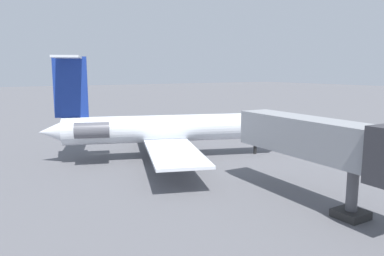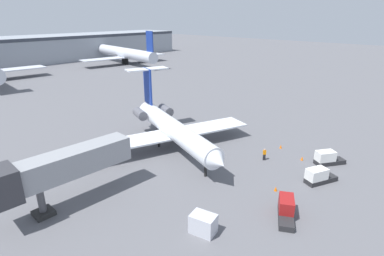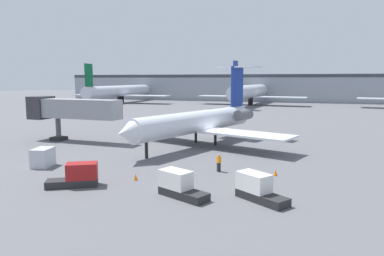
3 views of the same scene
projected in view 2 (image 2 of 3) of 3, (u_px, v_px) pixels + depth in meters
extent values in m
cube|color=#5B5B60|center=(183.00, 143.00, 47.67)|extent=(400.00, 400.00, 0.10)
cylinder|color=silver|center=(174.00, 129.00, 44.41)|extent=(10.10, 21.86, 2.77)
cone|color=silver|center=(218.00, 162.00, 34.56)|extent=(3.22, 2.96, 2.63)
cone|color=silver|center=(145.00, 108.00, 54.35)|extent=(3.09, 3.24, 2.36)
cube|color=silver|center=(209.00, 127.00, 48.53)|extent=(12.35, 8.03, 0.24)
cube|color=silver|center=(128.00, 142.00, 42.70)|extent=(12.35, 8.03, 0.24)
cylinder|color=#595960|center=(166.00, 110.00, 51.99)|extent=(2.49, 3.52, 1.50)
cylinder|color=#595960|center=(140.00, 114.00, 49.97)|extent=(2.49, 3.52, 1.50)
cube|color=navy|center=(148.00, 86.00, 51.27)|extent=(1.30, 3.09, 5.92)
cube|color=silver|center=(147.00, 69.00, 50.27)|extent=(7.21, 4.55, 0.20)
cylinder|color=black|center=(205.00, 170.00, 37.66)|extent=(0.36, 0.36, 1.78)
cylinder|color=black|center=(178.00, 137.00, 47.56)|extent=(0.36, 0.36, 1.78)
cylinder|color=black|center=(159.00, 141.00, 46.15)|extent=(0.36, 0.36, 1.78)
cube|color=gray|center=(69.00, 163.00, 31.18)|extent=(13.17, 3.13, 2.60)
cube|color=#333338|center=(2.00, 186.00, 27.08)|extent=(2.53, 3.30, 3.20)
cylinder|color=#4C4C51|center=(41.00, 201.00, 30.02)|extent=(0.70, 0.70, 3.28)
cube|color=#262626|center=(44.00, 213.00, 30.50)|extent=(1.80, 1.80, 0.50)
cube|color=black|center=(264.00, 157.00, 42.03)|extent=(0.39, 0.40, 0.85)
cube|color=orange|center=(265.00, 152.00, 41.78)|extent=(0.46, 0.47, 0.60)
sphere|color=tan|center=(265.00, 149.00, 41.63)|extent=(0.24, 0.24, 0.24)
cube|color=#262628|center=(330.00, 162.00, 40.99)|extent=(4.09, 3.43, 0.60)
cube|color=white|center=(325.00, 156.00, 40.49)|extent=(2.77, 2.52, 1.30)
cube|color=#262628|center=(321.00, 180.00, 36.54)|extent=(4.22, 2.95, 0.60)
cube|color=white|center=(317.00, 174.00, 35.92)|extent=(2.77, 2.28, 1.30)
cube|color=#262628|center=(286.00, 217.00, 29.86)|extent=(4.18, 3.15, 0.60)
cube|color=maroon|center=(286.00, 204.00, 30.26)|extent=(2.78, 2.38, 1.30)
cube|color=silver|center=(203.00, 224.00, 27.87)|extent=(2.04, 2.57, 1.84)
cone|color=orange|center=(281.00, 146.00, 45.79)|extent=(0.36, 0.36, 0.55)
cone|color=orange|center=(276.00, 189.00, 34.70)|extent=(0.36, 0.36, 0.55)
cone|color=orange|center=(302.00, 158.00, 42.01)|extent=(0.36, 0.36, 0.55)
cylinder|color=silver|center=(125.00, 53.00, 121.93)|extent=(9.47, 41.67, 4.05)
cube|color=navy|center=(150.00, 41.00, 106.58)|extent=(0.82, 4.00, 7.00)
cube|color=silver|center=(125.00, 57.00, 122.49)|extent=(35.35, 10.53, 0.30)
cube|color=black|center=(125.00, 61.00, 123.05)|extent=(1.20, 2.80, 2.40)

